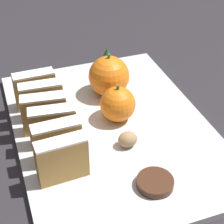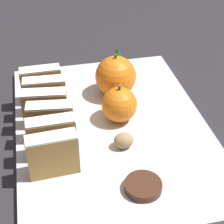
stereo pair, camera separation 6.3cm
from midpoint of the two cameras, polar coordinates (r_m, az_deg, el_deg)
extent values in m
plane|color=#28262B|center=(0.65, 2.75, -3.05)|extent=(6.00, 6.00, 0.00)
cube|color=silver|center=(0.65, 2.77, -2.64)|extent=(0.33, 0.45, 0.01)
cube|color=#B28442|center=(0.54, -5.73, -6.72)|extent=(0.07, 0.03, 0.07)
cube|color=white|center=(0.52, -5.96, -3.97)|extent=(0.07, 0.03, 0.00)
cube|color=#B28442|center=(0.57, -6.07, -4.11)|extent=(0.07, 0.03, 0.07)
cube|color=white|center=(0.55, -6.30, -1.39)|extent=(0.07, 0.03, 0.00)
cube|color=#B28442|center=(0.60, -6.36, -1.74)|extent=(0.08, 0.03, 0.07)
cube|color=white|center=(0.58, -6.58, 0.92)|extent=(0.07, 0.03, 0.00)
cube|color=#B28442|center=(0.63, -7.33, 0.30)|extent=(0.08, 0.03, 0.07)
cube|color=white|center=(0.61, -7.58, 2.90)|extent=(0.07, 0.03, 0.00)
cube|color=#B28442|center=(0.66, -7.46, 2.26)|extent=(0.07, 0.03, 0.07)
cube|color=white|center=(0.65, -7.70, 4.79)|extent=(0.07, 0.03, 0.00)
cube|color=#B28442|center=(0.70, -8.17, 3.96)|extent=(0.07, 0.03, 0.07)
cube|color=white|center=(0.68, -8.42, 6.42)|extent=(0.07, 0.03, 0.00)
sphere|color=orange|center=(0.64, 3.91, 1.03)|extent=(0.06, 0.06, 0.06)
cylinder|color=#38702D|center=(0.62, 4.04, 3.56)|extent=(0.00, 0.00, 0.01)
sphere|color=orange|center=(0.71, 3.11, 5.37)|extent=(0.08, 0.08, 0.08)
cylinder|color=#38702D|center=(0.68, 3.23, 8.35)|extent=(0.00, 0.01, 0.01)
ellipsoid|color=tan|center=(0.60, 4.80, -4.47)|extent=(0.03, 0.03, 0.03)
cylinder|color=#472819|center=(0.54, 8.14, -11.28)|extent=(0.05, 0.05, 0.01)
cone|color=#195623|center=(0.77, 3.21, 7.64)|extent=(0.05, 0.05, 0.06)
camera|label=1|loc=(0.03, -87.14, 2.15)|focal=60.00mm
camera|label=2|loc=(0.03, 92.86, -2.15)|focal=60.00mm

